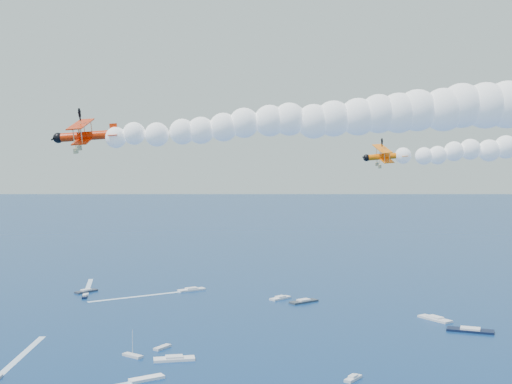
% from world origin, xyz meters
% --- Properties ---
extents(biplane_lead, '(8.86, 10.02, 6.24)m').
position_xyz_m(biplane_lead, '(25.76, 35.44, 55.34)').
color(biplane_lead, '#FF6C05').
extents(biplane_trail, '(10.26, 11.57, 7.15)m').
position_xyz_m(biplane_trail, '(-3.94, -0.22, 57.76)').
color(biplane_trail, red).
extents(smoke_trail_trail, '(57.06, 41.05, 10.09)m').
position_xyz_m(smoke_trail_trail, '(21.87, 9.82, 59.85)').
color(smoke_trail_trail, white).
extents(spectator_boats, '(231.03, 168.28, 0.70)m').
position_xyz_m(spectator_boats, '(-6.60, 115.54, 0.35)').
color(spectator_boats, white).
rests_on(spectator_boats, ground).
extents(boat_wakes, '(88.20, 150.67, 0.04)m').
position_xyz_m(boat_wakes, '(-85.96, 124.47, 0.03)').
color(boat_wakes, white).
rests_on(boat_wakes, ground).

